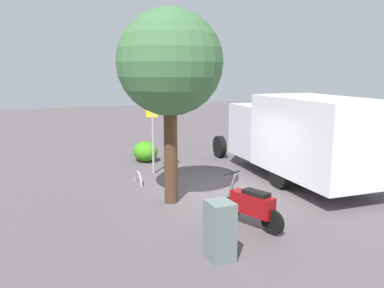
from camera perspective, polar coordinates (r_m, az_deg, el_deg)
The scene contains 8 objects.
ground_plane at distance 11.70m, azimuth 3.43°, elevation -7.27°, with size 60.00×60.00×0.00m, color #524B4E.
box_truck_near at distance 13.21m, azimuth 15.02°, elevation 1.47°, with size 7.71×2.72×2.81m.
motorcycle at distance 9.30m, azimuth 8.65°, elevation -8.79°, with size 1.74×0.81×1.20m.
stop_sign at distance 13.62m, azimuth -5.78°, elevation 4.57°, with size 0.71×0.33×3.24m.
street_tree at distance 10.44m, azimuth -3.23°, elevation 11.51°, with size 2.79×2.79×5.19m.
utility_cabinet at distance 7.72m, azimuth 4.05°, elevation -12.42°, with size 0.55×0.46×1.16m, color slate.
bike_rack_hoop at distance 12.83m, azimuth -7.80°, elevation -5.72°, with size 0.85×0.85×0.05m, color #B7B7BC.
shrub_near_sign at distance 15.82m, azimuth -6.78°, elevation -1.07°, with size 1.17×0.96×0.80m, color #3C8B18.
Camera 1 is at (-9.87, 5.15, 3.60)m, focal length 36.79 mm.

